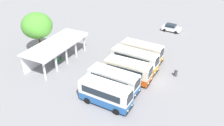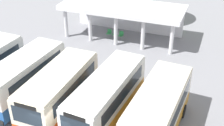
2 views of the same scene
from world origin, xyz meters
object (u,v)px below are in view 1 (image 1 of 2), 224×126
city_bus_nearest_orange (105,93)px  parked_car_flank (171,28)px  city_bus_middle_cream (128,70)px  waiting_chair_second_from_end (58,60)px  city_bus_fifth_blue (142,51)px  waiting_chair_middle_seat (61,59)px  litter_bin_apron (176,73)px  city_bus_second_in_row (114,80)px  waiting_chair_end_by_column (56,62)px  city_bus_fourth_amber (135,59)px

city_bus_nearest_orange → parked_car_flank: bearing=-2.6°
city_bus_middle_cream → waiting_chair_second_from_end: size_ratio=8.16×
city_bus_fifth_blue → waiting_chair_middle_seat: city_bus_fifth_blue is taller
litter_bin_apron → city_bus_second_in_row: bearing=137.4°
city_bus_fifth_blue → litter_bin_apron: bearing=-109.2°
parked_car_flank → waiting_chair_end_by_column: 26.47m
city_bus_fourth_amber → city_bus_middle_cream: bearing=-175.5°
waiting_chair_end_by_column → waiting_chair_middle_seat: 1.30m
city_bus_second_in_row → litter_bin_apron: 10.18m
waiting_chair_end_by_column → waiting_chair_middle_seat: (1.30, -0.05, 0.00)m
parked_car_flank → waiting_chair_second_from_end: parked_car_flank is taller
city_bus_second_in_row → parked_car_flank: 24.81m
city_bus_nearest_orange → city_bus_fifth_blue: city_bus_nearest_orange is taller
city_bus_second_in_row → city_bus_fourth_amber: size_ratio=0.95×
city_bus_second_in_row → waiting_chair_second_from_end: city_bus_second_in_row is taller
waiting_chair_second_from_end → city_bus_fourth_amber: bearing=-71.8°
city_bus_fifth_blue → parked_car_flank: city_bus_fifth_blue is taller
city_bus_fourth_amber → waiting_chair_end_by_column: size_ratio=8.89×
parked_car_flank → litter_bin_apron: bearing=-163.5°
city_bus_nearest_orange → city_bus_fourth_amber: (9.65, -0.02, 0.01)m
city_bus_fourth_amber → waiting_chair_middle_seat: city_bus_fourth_amber is taller
city_bus_fourth_amber → litter_bin_apron: (1.00, -6.39, -1.32)m
city_bus_second_in_row → parked_car_flank: city_bus_second_in_row is taller
city_bus_fifth_blue → waiting_chair_end_by_column: size_ratio=8.35×
city_bus_middle_cream → city_bus_second_in_row: bearing=167.5°
city_bus_fifth_blue → waiting_chair_end_by_column: 14.39m
city_bus_second_in_row → waiting_chair_middle_seat: size_ratio=8.47×
city_bus_fifth_blue → waiting_chair_middle_seat: 13.69m
waiting_chair_second_from_end → waiting_chair_middle_seat: same height
parked_car_flank → waiting_chair_second_from_end: size_ratio=4.78×
parked_car_flank → city_bus_second_in_row: bearing=176.0°
city_bus_nearest_orange → waiting_chair_middle_seat: size_ratio=8.11×
city_bus_nearest_orange → city_bus_second_in_row: (3.22, 0.44, -0.10)m
city_bus_second_in_row → litter_bin_apron: size_ratio=8.09×
city_bus_middle_cream → waiting_chair_end_by_column: city_bus_middle_cream is taller
city_bus_fifth_blue → waiting_chair_second_from_end: 14.05m
city_bus_second_in_row → city_bus_middle_cream: size_ratio=1.04×
city_bus_nearest_orange → waiting_chair_second_from_end: size_ratio=8.11×
parked_car_flank → waiting_chair_second_from_end: (-22.26, 13.27, -0.30)m
litter_bin_apron → waiting_chair_middle_seat: bearing=103.2°
waiting_chair_second_from_end → litter_bin_apron: bearing=-74.9°
city_bus_fourth_amber → waiting_chair_middle_seat: 12.48m
city_bus_nearest_orange → litter_bin_apron: (10.65, -6.41, -1.31)m
city_bus_fourth_amber → parked_car_flank: size_ratio=1.86×
parked_car_flank → city_bus_fifth_blue: bearing=175.3°
city_bus_fourth_amber → city_bus_fifth_blue: 3.22m
city_bus_fourth_amber → parked_car_flank: bearing=-3.9°
city_bus_fifth_blue → litter_bin_apron: size_ratio=7.98×
city_bus_middle_cream → waiting_chair_second_from_end: city_bus_middle_cream is taller
city_bus_fourth_amber → waiting_chair_middle_seat: size_ratio=8.89×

